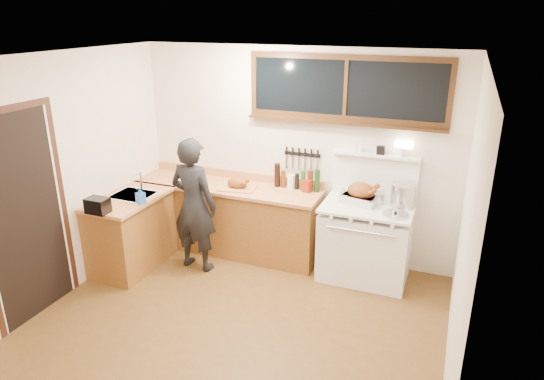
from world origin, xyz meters
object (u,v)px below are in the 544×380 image
at_px(cutting_board, 238,184).
at_px(roast_turkey, 361,194).
at_px(vintage_stove, 366,240).
at_px(man, 194,205).

distance_m(cutting_board, roast_turkey, 1.52).
distance_m(vintage_stove, cutting_board, 1.69).
bearing_deg(man, vintage_stove, 15.38).
relative_size(vintage_stove, roast_turkey, 3.47).
height_order(vintage_stove, man, man).
relative_size(cutting_board, roast_turkey, 1.08).
bearing_deg(cutting_board, vintage_stove, 1.21).
xyz_separation_m(cutting_board, roast_turkey, (1.52, 0.09, 0.05)).
distance_m(man, cutting_board, 0.62).
relative_size(man, cutting_board, 3.27).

